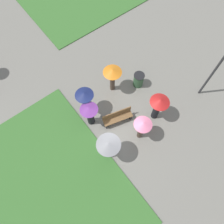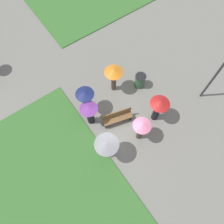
% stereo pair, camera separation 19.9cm
% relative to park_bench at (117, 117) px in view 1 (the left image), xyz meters
% --- Properties ---
extents(ground_plane, '(90.00, 90.00, 0.00)m').
position_rel_park_bench_xyz_m(ground_plane, '(-0.21, -0.48, -0.47)').
color(ground_plane, slate).
extents(lawn_patch_near, '(7.39, 9.11, 0.06)m').
position_rel_park_bench_xyz_m(lawn_patch_near, '(-5.25, -0.78, -0.44)').
color(lawn_patch_near, '#386B2D').
rests_on(lawn_patch_near, ground_plane).
extents(park_bench, '(1.71, 0.85, 0.90)m').
position_rel_park_bench_xyz_m(park_bench, '(0.00, 0.00, 0.00)').
color(park_bench, brown).
rests_on(park_bench, ground_plane).
extents(lamp_post, '(0.32, 0.32, 5.02)m').
position_rel_park_bench_xyz_m(lamp_post, '(5.00, -1.60, 2.70)').
color(lamp_post, '#2D2D30').
rests_on(lamp_post, ground_plane).
extents(trash_bin, '(0.64, 0.64, 0.95)m').
position_rel_park_bench_xyz_m(trash_bin, '(2.48, 1.11, 0.01)').
color(trash_bin, '#335638').
rests_on(trash_bin, ground_plane).
extents(crowd_person_purple, '(0.94, 0.94, 1.82)m').
position_rel_park_bench_xyz_m(crowd_person_purple, '(-1.20, 0.82, 0.76)').
color(crowd_person_purple, black).
rests_on(crowd_person_purple, ground_plane).
extents(crowd_person_pink, '(0.92, 0.92, 1.84)m').
position_rel_park_bench_xyz_m(crowd_person_pink, '(0.39, -1.46, 0.88)').
color(crowd_person_pink, '#47382D').
rests_on(crowd_person_pink, ground_plane).
extents(crowd_person_red, '(1.02, 1.02, 1.93)m').
position_rel_park_bench_xyz_m(crowd_person_red, '(1.83, -1.07, 0.87)').
color(crowd_person_red, black).
rests_on(crowd_person_red, ground_plane).
extents(crowd_person_navy, '(0.98, 0.98, 1.90)m').
position_rel_park_bench_xyz_m(crowd_person_navy, '(-0.93, 1.58, 0.87)').
color(crowd_person_navy, slate).
rests_on(crowd_person_navy, ground_plane).
extents(crowd_person_orange, '(1.04, 1.04, 1.91)m').
position_rel_park_bench_xyz_m(crowd_person_orange, '(1.07, 1.82, 1.01)').
color(crowd_person_orange, '#47382D').
rests_on(crowd_person_orange, ground_plane).
extents(crowd_person_grey, '(1.17, 1.17, 1.90)m').
position_rel_park_bench_xyz_m(crowd_person_grey, '(-1.54, -1.25, 0.87)').
color(crowd_person_grey, '#282D47').
rests_on(crowd_person_grey, ground_plane).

